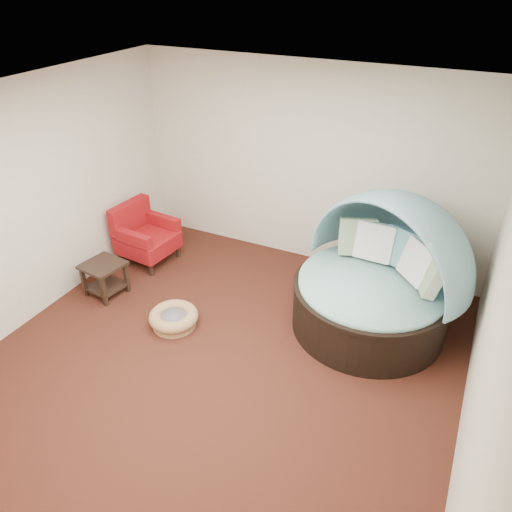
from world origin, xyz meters
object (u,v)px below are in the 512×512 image
at_px(canopy_daybed, 380,269).
at_px(pet_basket, 174,318).
at_px(red_armchair, 144,235).
at_px(side_table, 104,274).

distance_m(canopy_daybed, pet_basket, 2.52).
xyz_separation_m(canopy_daybed, pet_basket, (-2.16, -1.10, -0.67)).
bearing_deg(pet_basket, red_armchair, 137.45).
distance_m(canopy_daybed, red_armchair, 3.42).
bearing_deg(pet_basket, side_table, 171.44).
bearing_deg(side_table, canopy_daybed, 15.37).
relative_size(red_armchair, side_table, 1.58).
height_order(pet_basket, red_armchair, red_armchair).
distance_m(red_armchair, side_table, 0.96).
bearing_deg(red_armchair, canopy_daybed, 5.05).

